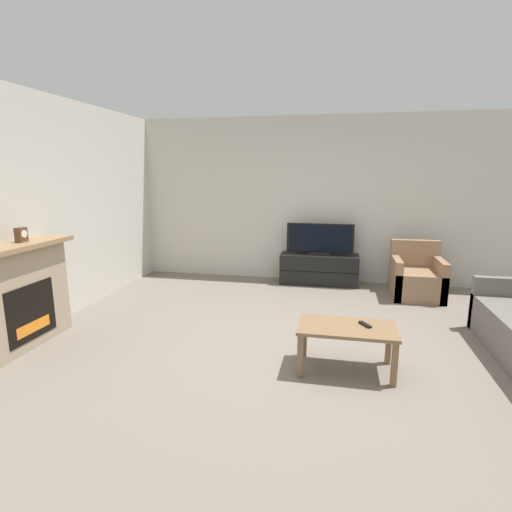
{
  "coord_description": "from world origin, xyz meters",
  "views": [
    {
      "loc": [
        0.31,
        -3.88,
        1.79
      ],
      "look_at": [
        -0.61,
        0.54,
        0.85
      ],
      "focal_mm": 28.0,
      "sensor_mm": 36.0,
      "label": 1
    }
  ],
  "objects_px": {
    "fireplace": "(17,296)",
    "coffee_table": "(347,333)",
    "remote": "(365,325)",
    "armchair": "(416,278)",
    "mantel_clock": "(21,235)",
    "tv_stand": "(319,269)",
    "tv": "(320,240)"
  },
  "relations": [
    {
      "from": "armchair",
      "to": "coffee_table",
      "type": "bearing_deg",
      "value": -112.43
    },
    {
      "from": "mantel_clock",
      "to": "coffee_table",
      "type": "xyz_separation_m",
      "value": [
        3.29,
        0.05,
        -0.81
      ]
    },
    {
      "from": "fireplace",
      "to": "remote",
      "type": "xyz_separation_m",
      "value": [
        3.47,
        0.22,
        -0.12
      ]
    },
    {
      "from": "mantel_clock",
      "to": "tv_stand",
      "type": "relative_size",
      "value": 0.12
    },
    {
      "from": "mantel_clock",
      "to": "coffee_table",
      "type": "bearing_deg",
      "value": 0.83
    },
    {
      "from": "fireplace",
      "to": "armchair",
      "type": "bearing_deg",
      "value": 31.89
    },
    {
      "from": "fireplace",
      "to": "coffee_table",
      "type": "xyz_separation_m",
      "value": [
        3.31,
        0.18,
        -0.19
      ]
    },
    {
      "from": "tv_stand",
      "to": "remote",
      "type": "bearing_deg",
      "value": -79.11
    },
    {
      "from": "mantel_clock",
      "to": "remote",
      "type": "relative_size",
      "value": 1.01
    },
    {
      "from": "fireplace",
      "to": "coffee_table",
      "type": "relative_size",
      "value": 1.47
    },
    {
      "from": "fireplace",
      "to": "mantel_clock",
      "type": "xyz_separation_m",
      "value": [
        0.02,
        0.13,
        0.61
      ]
    },
    {
      "from": "armchair",
      "to": "mantel_clock",
      "type": "bearing_deg",
      "value": -149.25
    },
    {
      "from": "mantel_clock",
      "to": "tv_stand",
      "type": "height_order",
      "value": "mantel_clock"
    },
    {
      "from": "coffee_table",
      "to": "remote",
      "type": "relative_size",
      "value": 5.94
    },
    {
      "from": "fireplace",
      "to": "tv_stand",
      "type": "xyz_separation_m",
      "value": [
        2.91,
        3.1,
        -0.31
      ]
    },
    {
      "from": "tv_stand",
      "to": "coffee_table",
      "type": "bearing_deg",
      "value": -82.32
    },
    {
      "from": "coffee_table",
      "to": "remote",
      "type": "height_order",
      "value": "remote"
    },
    {
      "from": "remote",
      "to": "armchair",
      "type": "bearing_deg",
      "value": 37.91
    },
    {
      "from": "coffee_table",
      "to": "tv_stand",
      "type": "bearing_deg",
      "value": 97.68
    },
    {
      "from": "fireplace",
      "to": "tv_stand",
      "type": "height_order",
      "value": "fireplace"
    },
    {
      "from": "mantel_clock",
      "to": "armchair",
      "type": "xyz_separation_m",
      "value": [
        4.33,
        2.58,
        -0.9
      ]
    },
    {
      "from": "fireplace",
      "to": "remote",
      "type": "relative_size",
      "value": 8.76
    },
    {
      "from": "mantel_clock",
      "to": "coffee_table",
      "type": "relative_size",
      "value": 0.17
    },
    {
      "from": "tv",
      "to": "remote",
      "type": "relative_size",
      "value": 7.25
    },
    {
      "from": "tv",
      "to": "fireplace",
      "type": "bearing_deg",
      "value": -133.18
    },
    {
      "from": "tv",
      "to": "armchair",
      "type": "xyz_separation_m",
      "value": [
        1.44,
        -0.39,
        -0.46
      ]
    },
    {
      "from": "fireplace",
      "to": "tv",
      "type": "distance_m",
      "value": 4.26
    },
    {
      "from": "fireplace",
      "to": "tv",
      "type": "xyz_separation_m",
      "value": [
        2.91,
        3.1,
        0.17
      ]
    },
    {
      "from": "tv_stand",
      "to": "coffee_table",
      "type": "relative_size",
      "value": 1.43
    },
    {
      "from": "remote",
      "to": "mantel_clock",
      "type": "bearing_deg",
      "value": 149.0
    },
    {
      "from": "armchair",
      "to": "tv_stand",
      "type": "bearing_deg",
      "value": 164.58
    },
    {
      "from": "mantel_clock",
      "to": "armchair",
      "type": "height_order",
      "value": "mantel_clock"
    }
  ]
}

